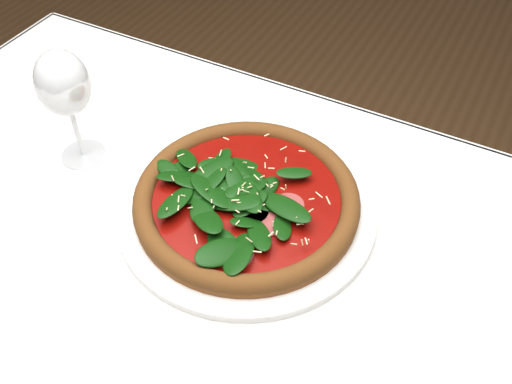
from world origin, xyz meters
The scene contains 4 objects.
dining_table centered at (0.00, 0.00, 0.65)m, with size 1.21×0.81×0.75m.
plate centered at (0.05, 0.10, 0.76)m, with size 0.38×0.38×0.02m.
pizza centered at (0.05, 0.10, 0.78)m, with size 0.38×0.38×0.04m.
wine_glass centered at (-0.24, 0.08, 0.89)m, with size 0.08×0.08×0.19m.
Camera 1 is at (0.32, -0.39, 1.38)m, focal length 40.00 mm.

